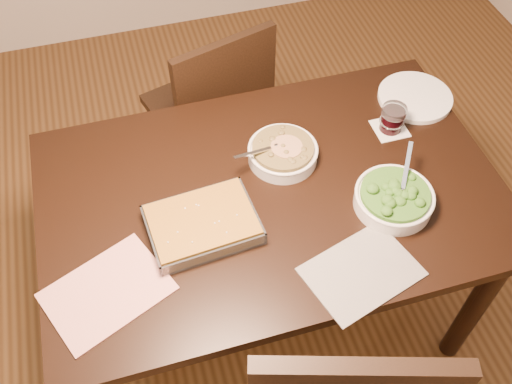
{
  "coord_description": "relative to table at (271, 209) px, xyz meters",
  "views": [
    {
      "loc": [
        -0.35,
        -1.02,
        2.11
      ],
      "look_at": [
        -0.06,
        -0.03,
        0.8
      ],
      "focal_mm": 40.0,
      "sensor_mm": 36.0,
      "label": 1
    }
  ],
  "objects": [
    {
      "name": "ground",
      "position": [
        0.0,
        0.0,
        -0.65
      ],
      "size": [
        4.0,
        4.0,
        0.0
      ],
      "primitive_type": "plane",
      "color": "#472B14",
      "rests_on": "ground"
    },
    {
      "name": "table",
      "position": [
        0.0,
        0.0,
        0.0
      ],
      "size": [
        1.4,
        0.9,
        0.75
      ],
      "color": "black",
      "rests_on": "ground"
    },
    {
      "name": "magazine_a",
      "position": [
        -0.52,
        -0.21,
        0.1
      ],
      "size": [
        0.38,
        0.33,
        0.01
      ],
      "primitive_type": "cube",
      "rotation": [
        0.0,
        0.0,
        0.41
      ],
      "color": "#BE3936",
      "rests_on": "table"
    },
    {
      "name": "magazine_b",
      "position": [
        0.15,
        -0.34,
        0.1
      ],
      "size": [
        0.35,
        0.29,
        0.01
      ],
      "primitive_type": "cube",
      "rotation": [
        0.0,
        0.0,
        0.29
      ],
      "color": "#23232A",
      "rests_on": "table"
    },
    {
      "name": "coaster",
      "position": [
        0.46,
        0.14,
        0.1
      ],
      "size": [
        0.11,
        0.11,
        0.0
      ],
      "primitive_type": "cube",
      "color": "white",
      "rests_on": "table"
    },
    {
      "name": "stew_bowl",
      "position": [
        0.07,
        0.12,
        0.13
      ],
      "size": [
        0.24,
        0.22,
        0.09
      ],
      "color": "white",
      "rests_on": "table"
    },
    {
      "name": "broccoli_bowl",
      "position": [
        0.33,
        -0.15,
        0.13
      ],
      "size": [
        0.24,
        0.25,
        0.09
      ],
      "color": "white",
      "rests_on": "table"
    },
    {
      "name": "baking_dish",
      "position": [
        -0.23,
        -0.08,
        0.12
      ],
      "size": [
        0.32,
        0.25,
        0.06
      ],
      "rotation": [
        0.0,
        0.0,
        0.08
      ],
      "color": "silver",
      "rests_on": "table"
    },
    {
      "name": "wine_tumbler",
      "position": [
        0.46,
        0.14,
        0.15
      ],
      "size": [
        0.08,
        0.08,
        0.09
      ],
      "color": "black",
      "rests_on": "coaster"
    },
    {
      "name": "dinner_plate",
      "position": [
        0.6,
        0.25,
        0.1
      ],
      "size": [
        0.26,
        0.26,
        0.02
      ],
      "primitive_type": "cylinder",
      "color": "white",
      "rests_on": "table"
    },
    {
      "name": "chair_far",
      "position": [
        -0.03,
        0.67,
        -0.16
      ],
      "size": [
        0.52,
        0.52,
        0.89
      ],
      "rotation": [
        0.0,
        0.0,
        3.43
      ],
      "color": "black",
      "rests_on": "ground"
    }
  ]
}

